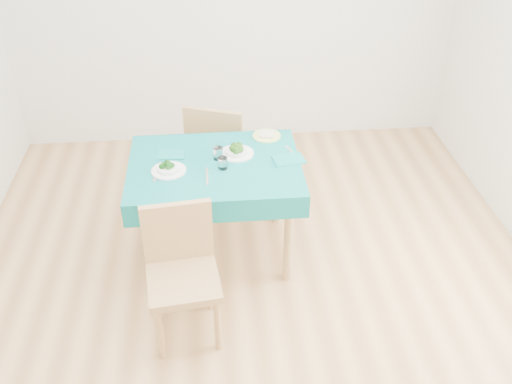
{
  "coord_description": "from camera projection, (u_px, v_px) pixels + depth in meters",
  "views": [
    {
      "loc": [
        -0.25,
        -2.74,
        2.74
      ],
      "look_at": [
        0.0,
        0.0,
        0.85
      ],
      "focal_mm": 40.0,
      "sensor_mm": 36.0,
      "label": 1
    }
  ],
  "objects": [
    {
      "name": "room_shell",
      "position": [
        256.0,
        116.0,
        3.06
      ],
      "size": [
        4.02,
        4.52,
        2.73
      ],
      "color": "#A57645",
      "rests_on": "ground"
    },
    {
      "name": "table",
      "position": [
        217.0,
        210.0,
        3.99
      ],
      "size": [
        1.13,
        0.86,
        0.76
      ],
      "primitive_type": "cube",
      "color": "#096463",
      "rests_on": "ground"
    },
    {
      "name": "chair_near",
      "position": [
        182.0,
        269.0,
        3.28
      ],
      "size": [
        0.46,
        0.5,
        1.04
      ],
      "primitive_type": "cube",
      "rotation": [
        0.0,
        0.0,
        0.11
      ],
      "color": "#A17B4B",
      "rests_on": "ground"
    },
    {
      "name": "chair_far",
      "position": [
        222.0,
        130.0,
        4.55
      ],
      "size": [
        0.61,
        0.63,
        1.15
      ],
      "primitive_type": "cube",
      "rotation": [
        0.0,
        0.0,
        2.79
      ],
      "color": "#A17B4B",
      "rests_on": "ground"
    },
    {
      "name": "bowl_near",
      "position": [
        168.0,
        167.0,
        3.68
      ],
      "size": [
        0.23,
        0.23,
        0.07
      ],
      "primitive_type": null,
      "color": "white",
      "rests_on": "table"
    },
    {
      "name": "bowl_far",
      "position": [
        237.0,
        150.0,
        3.86
      ],
      "size": [
        0.23,
        0.23,
        0.07
      ],
      "primitive_type": null,
      "color": "white",
      "rests_on": "table"
    },
    {
      "name": "fork_near",
      "position": [
        156.0,
        174.0,
        3.67
      ],
      "size": [
        0.04,
        0.17,
        0.0
      ],
      "primitive_type": "cube",
      "rotation": [
        0.0,
        0.0,
        -0.1
      ],
      "color": "silver",
      "rests_on": "table"
    },
    {
      "name": "knife_near",
      "position": [
        207.0,
        176.0,
        3.65
      ],
      "size": [
        0.02,
        0.21,
        0.0
      ],
      "primitive_type": "cube",
      "rotation": [
        0.0,
        0.0,
        0.01
      ],
      "color": "silver",
      "rests_on": "table"
    },
    {
      "name": "fork_far",
      "position": [
        222.0,
        155.0,
        3.87
      ],
      "size": [
        0.05,
        0.17,
        0.0
      ],
      "primitive_type": "cube",
      "rotation": [
        0.0,
        0.0,
        -0.19
      ],
      "color": "silver",
      "rests_on": "table"
    },
    {
      "name": "knife_far",
      "position": [
        292.0,
        153.0,
        3.89
      ],
      "size": [
        0.08,
        0.21,
        0.0
      ],
      "primitive_type": "cube",
      "rotation": [
        0.0,
        0.0,
        0.3
      ],
      "color": "silver",
      "rests_on": "table"
    },
    {
      "name": "napkin_near",
      "position": [
        171.0,
        155.0,
        3.86
      ],
      "size": [
        0.18,
        0.13,
        0.01
      ],
      "primitive_type": "cube",
      "rotation": [
        0.0,
        0.0,
        -0.05
      ],
      "color": "#0D6F6D",
      "rests_on": "table"
    },
    {
      "name": "napkin_far",
      "position": [
        289.0,
        160.0,
        3.81
      ],
      "size": [
        0.23,
        0.18,
        0.01
      ],
      "primitive_type": "cube",
      "rotation": [
        0.0,
        0.0,
        0.17
      ],
      "color": "#0D6F6D",
      "rests_on": "table"
    },
    {
      "name": "tumbler_center",
      "position": [
        218.0,
        153.0,
        3.81
      ],
      "size": [
        0.07,
        0.07,
        0.08
      ],
      "primitive_type": "cylinder",
      "color": "white",
      "rests_on": "table"
    },
    {
      "name": "tumbler_side",
      "position": [
        223.0,
        163.0,
        3.71
      ],
      "size": [
        0.06,
        0.06,
        0.08
      ],
      "primitive_type": "cylinder",
      "color": "white",
      "rests_on": "table"
    },
    {
      "name": "side_plate",
      "position": [
        267.0,
        136.0,
        4.08
      ],
      "size": [
        0.2,
        0.2,
        0.01
      ],
      "primitive_type": "cylinder",
      "color": "#D2E16E",
      "rests_on": "table"
    },
    {
      "name": "bread_slice",
      "position": [
        267.0,
        134.0,
        4.08
      ],
      "size": [
        0.13,
        0.13,
        0.02
      ],
      "primitive_type": "cube",
      "rotation": [
        0.0,
        0.0,
        -0.25
      ],
      "color": "beige",
      "rests_on": "side_plate"
    }
  ]
}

